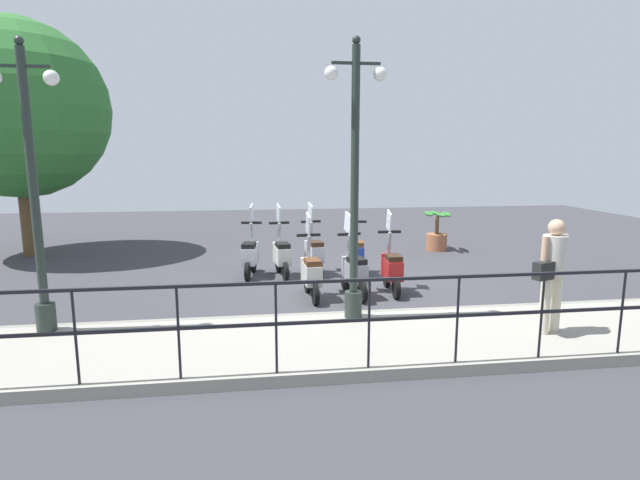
# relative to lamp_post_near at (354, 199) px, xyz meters

# --- Properties ---
(ground_plane) EXTENTS (28.00, 28.00, 0.00)m
(ground_plane) POSITION_rel_lamp_post_near_xyz_m (2.40, -0.35, -1.95)
(ground_plane) COLOR #38383D
(promenade_walkway) EXTENTS (2.20, 20.00, 0.15)m
(promenade_walkway) POSITION_rel_lamp_post_near_xyz_m (-0.75, -0.35, -1.87)
(promenade_walkway) COLOR gray
(promenade_walkway) RESTS_ON ground_plane
(fence_railing) EXTENTS (0.04, 16.03, 1.07)m
(fence_railing) POSITION_rel_lamp_post_near_xyz_m (-1.80, -0.35, -1.06)
(fence_railing) COLOR black
(fence_railing) RESTS_ON promenade_walkway
(lamp_post_near) EXTENTS (0.26, 0.90, 4.08)m
(lamp_post_near) POSITION_rel_lamp_post_near_xyz_m (0.00, 0.00, 0.00)
(lamp_post_near) COLOR #232D28
(lamp_post_near) RESTS_ON promenade_walkway
(lamp_post_far) EXTENTS (0.26, 0.90, 3.94)m
(lamp_post_far) POSITION_rel_lamp_post_near_xyz_m (0.00, 4.39, -0.07)
(lamp_post_far) COLOR #232D28
(lamp_post_far) RESTS_ON promenade_walkway
(pedestrian_with_bag) EXTENTS (0.46, 0.62, 1.59)m
(pedestrian_with_bag) POSITION_rel_lamp_post_near_xyz_m (-1.02, -2.55, -0.87)
(pedestrian_with_bag) COLOR beige
(pedestrian_with_bag) RESTS_ON promenade_walkway
(tree_large) EXTENTS (4.38, 4.38, 5.89)m
(tree_large) POSITION_rel_lamp_post_near_xyz_m (6.44, 7.20, 1.74)
(tree_large) COLOR brown
(tree_large) RESTS_ON ground_plane
(potted_palm) EXTENTS (1.06, 0.66, 1.05)m
(potted_palm) POSITION_rel_lamp_post_near_xyz_m (5.69, -3.49, -1.50)
(potted_palm) COLOR #9E5B3D
(potted_palm) RESTS_ON ground_plane
(scooter_near_0) EXTENTS (1.23, 0.44, 1.54)m
(scooter_near_0) POSITION_rel_lamp_post_near_xyz_m (1.74, -1.10, -1.47)
(scooter_near_0) COLOR black
(scooter_near_0) RESTS_ON ground_plane
(scooter_near_1) EXTENTS (1.23, 0.46, 1.54)m
(scooter_near_1) POSITION_rel_lamp_post_near_xyz_m (1.58, -0.33, -1.47)
(scooter_near_1) COLOR black
(scooter_near_1) RESTS_ON ground_plane
(scooter_near_2) EXTENTS (1.23, 0.44, 1.54)m
(scooter_near_2) POSITION_rel_lamp_post_near_xyz_m (1.57, 0.45, -1.47)
(scooter_near_2) COLOR black
(scooter_near_2) RESTS_ON ground_plane
(scooter_far_0) EXTENTS (1.23, 0.46, 1.54)m
(scooter_far_0) POSITION_rel_lamp_post_near_xyz_m (3.25, -0.74, -1.47)
(scooter_far_0) COLOR black
(scooter_far_0) RESTS_ON ground_plane
(scooter_far_1) EXTENTS (1.23, 0.45, 1.54)m
(scooter_far_1) POSITION_rel_lamp_post_near_xyz_m (3.40, 0.17, -1.47)
(scooter_far_1) COLOR black
(scooter_far_1) RESTS_ON ground_plane
(scooter_far_2) EXTENTS (1.23, 0.44, 1.54)m
(scooter_far_2) POSITION_rel_lamp_post_near_xyz_m (3.28, 0.89, -1.47)
(scooter_far_2) COLOR black
(scooter_far_2) RESTS_ON ground_plane
(scooter_far_3) EXTENTS (1.23, 0.46, 1.54)m
(scooter_far_3) POSITION_rel_lamp_post_near_xyz_m (3.39, 1.55, -1.47)
(scooter_far_3) COLOR black
(scooter_far_3) RESTS_ON ground_plane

